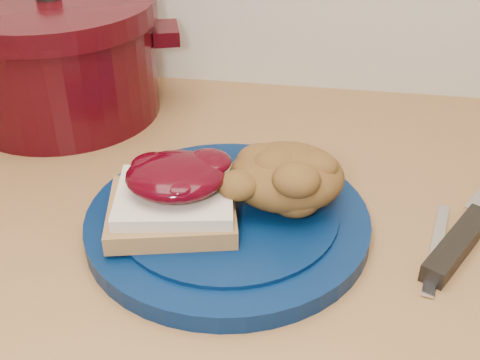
# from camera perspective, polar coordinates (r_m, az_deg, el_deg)

# --- Properties ---
(plate) EXTENTS (0.33, 0.33, 0.02)m
(plate) POSITION_cam_1_polar(r_m,az_deg,el_deg) (0.64, -1.18, -3.92)
(plate) COLOR #04183D
(plate) RESTS_ON wood_countertop
(sandwich) EXTENTS (0.15, 0.14, 0.06)m
(sandwich) POSITION_cam_1_polar(r_m,az_deg,el_deg) (0.61, -6.28, -1.37)
(sandwich) COLOR olive
(sandwich) RESTS_ON plate
(stuffing_mound) EXTENTS (0.13, 0.12, 0.06)m
(stuffing_mound) POSITION_cam_1_polar(r_m,az_deg,el_deg) (0.63, 4.41, 0.34)
(stuffing_mound) COLOR brown
(stuffing_mound) RESTS_ON plate
(chef_knife) EXTENTS (0.20, 0.31, 0.02)m
(chef_knife) POSITION_cam_1_polar(r_m,az_deg,el_deg) (0.68, 21.37, -3.75)
(chef_knife) COLOR black
(chef_knife) RESTS_ON wood_countertop
(butter_knife) EXTENTS (0.04, 0.15, 0.00)m
(butter_knife) POSITION_cam_1_polar(r_m,az_deg,el_deg) (0.65, 18.14, -6.04)
(butter_knife) COLOR silver
(butter_knife) RESTS_ON wood_countertop
(dutch_oven) EXTENTS (0.36, 0.36, 0.18)m
(dutch_oven) POSITION_cam_1_polar(r_m,az_deg,el_deg) (0.88, -16.82, 11.14)
(dutch_oven) COLOR #34050A
(dutch_oven) RESTS_ON wood_countertop
(pepper_grinder) EXTENTS (0.07, 0.07, 0.13)m
(pepper_grinder) POSITION_cam_1_polar(r_m,az_deg,el_deg) (0.94, -21.73, 10.32)
(pepper_grinder) COLOR black
(pepper_grinder) RESTS_ON wood_countertop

